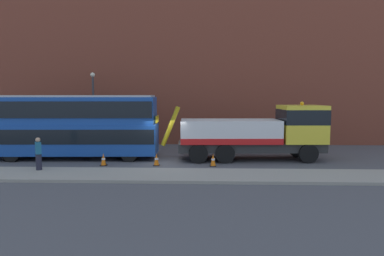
{
  "coord_description": "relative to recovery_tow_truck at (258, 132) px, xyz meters",
  "views": [
    {
      "loc": [
        2.29,
        -20.92,
        4.03
      ],
      "look_at": [
        1.54,
        0.56,
        2.0
      ],
      "focal_mm": 32.06,
      "sensor_mm": 36.0,
      "label": 1
    }
  ],
  "objects": [
    {
      "name": "pedestrian_onlooker",
      "position": [
        -12.04,
        -4.1,
        -0.77
      ],
      "size": [
        0.43,
        0.48,
        1.71
      ],
      "rotation": [
        0.0,
        0.0,
        0.57
      ],
      "color": "#232333",
      "rests_on": "near_kerb"
    },
    {
      "name": "building_facade",
      "position": [
        -5.69,
        7.27,
        6.31
      ],
      "size": [
        60.0,
        1.5,
        16.0
      ],
      "color": "brown",
      "rests_on": "ground_plane"
    },
    {
      "name": "traffic_cone_near_bus",
      "position": [
        -9.19,
        -2.16,
        -1.42
      ],
      "size": [
        0.36,
        0.36,
        0.72
      ],
      "color": "orange",
      "rests_on": "ground_plane"
    },
    {
      "name": "traffic_cone_midway",
      "position": [
        -6.13,
        -2.06,
        -1.42
      ],
      "size": [
        0.36,
        0.36,
        0.72
      ],
      "color": "orange",
      "rests_on": "ground_plane"
    },
    {
      "name": "recovery_tow_truck",
      "position": [
        0.0,
        0.0,
        0.0
      ],
      "size": [
        10.19,
        3.01,
        3.67
      ],
      "rotation": [
        0.0,
        0.0,
        0.04
      ],
      "color": "#2D2D2D",
      "rests_on": "ground_plane"
    },
    {
      "name": "near_kerb",
      "position": [
        -5.69,
        -4.78,
        -1.68
      ],
      "size": [
        60.0,
        2.8,
        0.15
      ],
      "primitive_type": "cube",
      "color": "gray",
      "rests_on": "ground_plane"
    },
    {
      "name": "ground_plane",
      "position": [
        -5.69,
        -0.58,
        -1.76
      ],
      "size": [
        120.0,
        120.0,
        0.0
      ],
      "primitive_type": "plane",
      "color": "#4C4C51"
    },
    {
      "name": "traffic_cone_near_truck",
      "position": [
        -2.86,
        -2.12,
        -1.42
      ],
      "size": [
        0.36,
        0.36,
        0.72
      ],
      "color": "orange",
      "rests_on": "ground_plane"
    },
    {
      "name": "street_lamp",
      "position": [
        -12.05,
        5.08,
        1.71
      ],
      "size": [
        0.36,
        0.36,
        5.83
      ],
      "color": "#38383D",
      "rests_on": "ground_plane"
    },
    {
      "name": "double_decker_bus",
      "position": [
        -11.89,
        -0.02,
        0.47
      ],
      "size": [
        11.12,
        3.01,
        4.06
      ],
      "rotation": [
        0.0,
        0.0,
        0.04
      ],
      "color": "#19479E",
      "rests_on": "ground_plane"
    }
  ]
}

